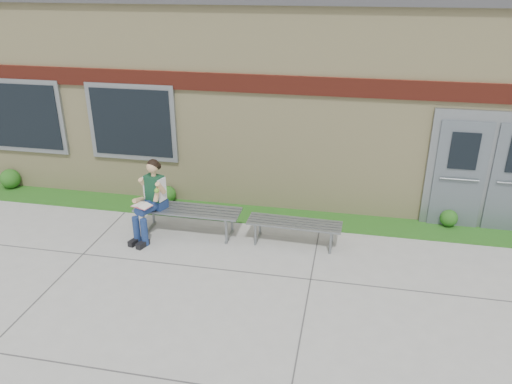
# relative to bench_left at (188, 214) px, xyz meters

# --- Properties ---
(ground) EXTENTS (80.00, 80.00, 0.00)m
(ground) POSITION_rel_bench_left_xyz_m (1.42, -1.61, -0.40)
(ground) COLOR #9E9E99
(ground) RESTS_ON ground
(grass_strip) EXTENTS (16.00, 0.80, 0.02)m
(grass_strip) POSITION_rel_bench_left_xyz_m (1.42, 0.99, -0.39)
(grass_strip) COLOR #1C5516
(grass_strip) RESTS_ON ground
(school_building) EXTENTS (16.20, 6.22, 4.20)m
(school_building) POSITION_rel_bench_left_xyz_m (1.42, 4.38, 1.71)
(school_building) COLOR beige
(school_building) RESTS_ON ground
(bench_left) EXTENTS (1.98, 0.56, 0.51)m
(bench_left) POSITION_rel_bench_left_xyz_m (0.00, 0.00, 0.00)
(bench_left) COLOR slate
(bench_left) RESTS_ON ground
(bench_right) EXTENTS (1.70, 0.52, 0.44)m
(bench_right) POSITION_rel_bench_left_xyz_m (2.00, -0.00, -0.06)
(bench_right) COLOR slate
(bench_right) RESTS_ON ground
(girl) EXTENTS (0.59, 0.92, 1.47)m
(girl) POSITION_rel_bench_left_xyz_m (-0.62, -0.21, 0.38)
(girl) COLOR navy
(girl) RESTS_ON ground
(shrub_west) EXTENTS (0.44, 0.44, 0.44)m
(shrub_west) POSITION_rel_bench_left_xyz_m (-4.65, 1.24, -0.16)
(shrub_west) COLOR #1C5516
(shrub_west) RESTS_ON grass_strip
(shrub_mid) EXTENTS (0.34, 0.34, 0.34)m
(shrub_mid) POSITION_rel_bench_left_xyz_m (-0.88, 1.24, -0.20)
(shrub_mid) COLOR #1C5516
(shrub_mid) RESTS_ON grass_strip
(shrub_east) EXTENTS (0.33, 0.33, 0.33)m
(shrub_east) POSITION_rel_bench_left_xyz_m (4.85, 1.24, -0.21)
(shrub_east) COLOR #1C5516
(shrub_east) RESTS_ON grass_strip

